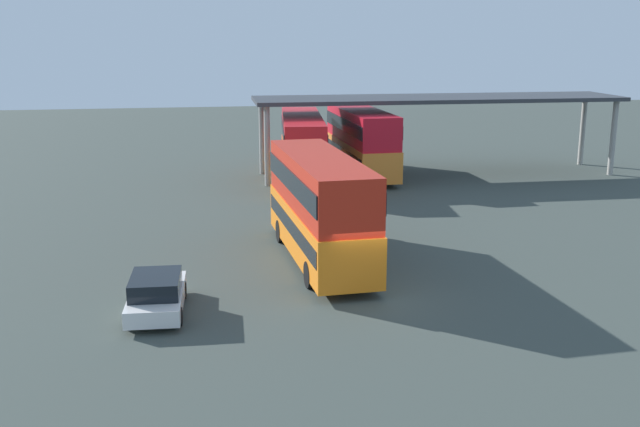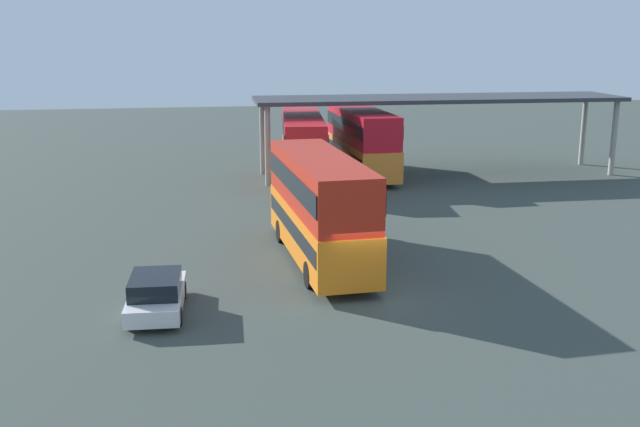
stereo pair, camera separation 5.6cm
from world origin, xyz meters
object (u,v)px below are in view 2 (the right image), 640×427
double_decker_near_canopy (303,145)px  double_decker_mid_row (362,140)px  parked_hatchback (156,294)px  double_decker_main (320,205)px

double_decker_near_canopy → double_decker_mid_row: size_ratio=1.11×
parked_hatchback → double_decker_near_canopy: double_decker_near_canopy is taller
double_decker_main → parked_hatchback: double_decker_main is taller
double_decker_main → parked_hatchback: 8.14m
double_decker_main → parked_hatchback: bearing=124.0°
double_decker_near_canopy → double_decker_mid_row: bearing=-67.1°
parked_hatchback → double_decker_main: bearing=-50.3°
double_decker_near_canopy → double_decker_mid_row: (4.07, 1.23, 0.09)m
parked_hatchback → double_decker_mid_row: double_decker_mid_row is taller
double_decker_near_canopy → double_decker_mid_row: 4.26m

